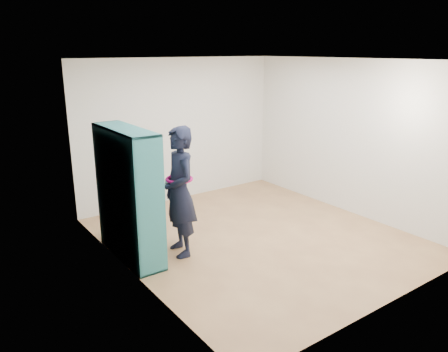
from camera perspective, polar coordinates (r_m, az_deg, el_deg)
floor at (r=6.70m, az=4.31°, el=-7.90°), size 4.50×4.50×0.00m
ceiling at (r=6.12m, az=4.84°, el=14.90°), size 4.50×4.50×0.00m
wall_left at (r=5.26m, az=-12.37°, el=-0.02°), size 0.02×4.50×2.60m
wall_right at (r=7.70m, az=16.07°, el=4.87°), size 0.02×4.50×2.60m
wall_back at (r=8.10m, az=-5.78°, el=5.96°), size 4.00×0.02×2.60m
wall_front at (r=4.85m, az=21.89°, el=-2.22°), size 4.00×0.02×2.60m
bookshelf at (r=5.91m, az=-12.60°, el=-2.58°), size 0.39×1.33×1.77m
person at (r=5.89m, az=-5.81°, el=-2.07°), size 0.53×0.71×1.78m
smartphone at (r=5.88m, az=-7.57°, el=-0.98°), size 0.01×0.09×0.12m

